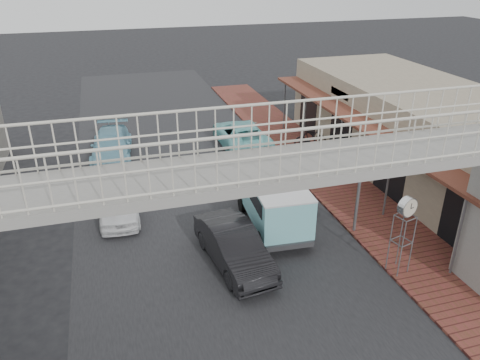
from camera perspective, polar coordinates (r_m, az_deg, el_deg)
ground at (r=16.41m, az=-2.09°, el=-9.58°), size 120.00×120.00×0.00m
road_strip at (r=16.40m, az=-2.09°, el=-9.56°), size 10.00×60.00×0.01m
sidewalk at (r=20.97m, az=13.22°, el=-1.79°), size 3.00×40.00×0.10m
shophouse_row at (r=23.39m, az=22.19°, el=5.07°), size 7.20×18.00×4.00m
footbridge at (r=11.45m, az=2.73°, el=-7.58°), size 16.40×2.40×6.34m
white_hatchback at (r=19.21m, az=-14.48°, el=-2.59°), size 1.76×3.87×1.29m
dark_sedan at (r=15.79m, az=-0.73°, el=-8.10°), size 2.00×4.34×1.38m
angkot_curb at (r=25.53m, az=0.18°, el=5.53°), size 2.41×5.15×1.43m
angkot_far at (r=24.96m, az=-15.39°, el=4.07°), size 2.40×4.95×1.39m
angkot_van at (r=17.51m, az=4.17°, el=-2.20°), size 2.16×4.30×2.06m
motorcycle_near at (r=23.13m, az=12.26°, el=2.49°), size 2.07×1.09×1.03m
motorcycle_far at (r=25.52m, az=8.58°, el=5.05°), size 1.83×0.70×1.07m
street_clock at (r=15.38m, az=19.66°, el=-3.51°), size 0.70×0.63×2.71m
arrow_sign at (r=17.40m, az=17.28°, el=2.32°), size 2.06×1.32×3.48m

